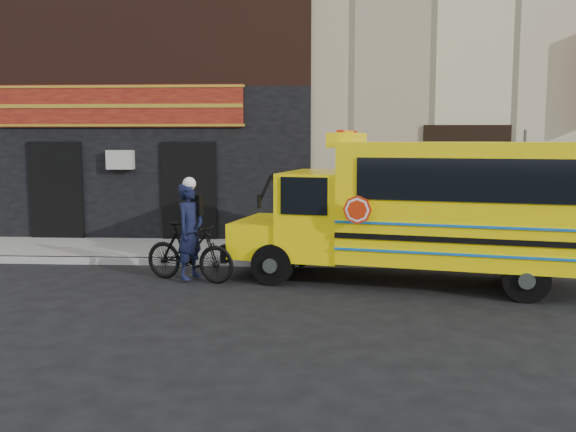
{
  "coord_description": "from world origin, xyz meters",
  "views": [
    {
      "loc": [
        0.45,
        -11.31,
        2.82
      ],
      "look_at": [
        -0.37,
        1.85,
        1.21
      ],
      "focal_mm": 40.0,
      "sensor_mm": 36.0,
      "label": 1
    }
  ],
  "objects_px": {
    "cyclist": "(190,233)",
    "sign_pole": "(523,192)",
    "school_bus": "(427,207)",
    "bicycle": "(189,252)"
  },
  "relations": [
    {
      "from": "cyclist",
      "to": "sign_pole",
      "type": "bearing_deg",
      "value": -52.33
    },
    {
      "from": "school_bus",
      "to": "sign_pole",
      "type": "height_order",
      "value": "sign_pole"
    },
    {
      "from": "sign_pole",
      "to": "bicycle",
      "type": "relative_size",
      "value": 1.53
    },
    {
      "from": "school_bus",
      "to": "bicycle",
      "type": "height_order",
      "value": "school_bus"
    },
    {
      "from": "bicycle",
      "to": "sign_pole",
      "type": "bearing_deg",
      "value": -56.19
    },
    {
      "from": "cyclist",
      "to": "bicycle",
      "type": "bearing_deg",
      "value": 177.36
    },
    {
      "from": "bicycle",
      "to": "school_bus",
      "type": "bearing_deg",
      "value": -69.81
    },
    {
      "from": "school_bus",
      "to": "sign_pole",
      "type": "relative_size",
      "value": 2.41
    },
    {
      "from": "sign_pole",
      "to": "cyclist",
      "type": "xyz_separation_m",
      "value": [
        -6.92,
        -1.78,
        -0.7
      ]
    },
    {
      "from": "sign_pole",
      "to": "cyclist",
      "type": "height_order",
      "value": "sign_pole"
    }
  ]
}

